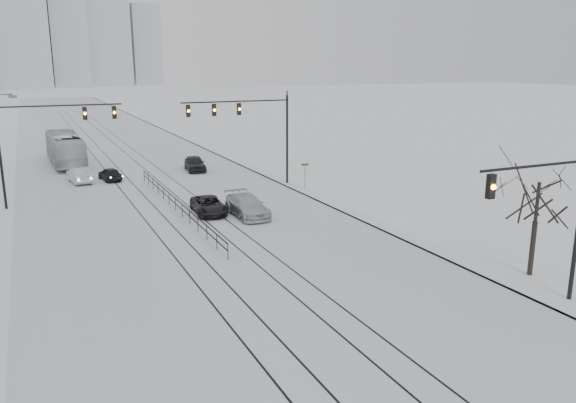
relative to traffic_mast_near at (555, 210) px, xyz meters
The scene contains 17 objects.
road 55.26m from the traffic_mast_near, 101.30° to the left, with size 22.00×260.00×0.02m, color silver.
sidewalk_east 54.26m from the traffic_mast_near, 87.13° to the left, with size 5.00×260.00×0.16m, color white.
curb 54.19m from the traffic_mast_near, 89.72° to the left, with size 0.10×260.00×0.12m, color gray.
tram_rails 35.96m from the traffic_mast_near, 107.60° to the left, with size 5.30×180.00×0.01m.
skyline 268.96m from the traffic_mast_near, 91.23° to the left, with size 96.00×48.00×72.00m.
traffic_mast_near is the anchor object (origin of this frame).
traffic_mast_ne 29.14m from the traffic_mast_near, 95.19° to the left, with size 9.60×0.37×8.00m.
traffic_mast_nw 35.69m from the traffic_mast_near, 122.77° to the left, with size 9.10×0.37×8.00m.
bare_tree 3.85m from the traffic_mast_near, 51.24° to the left, with size 4.40×4.40×6.10m.
median_fence 26.62m from the traffic_mast_near, 114.20° to the left, with size 0.06×24.00×1.00m.
street_sign 26.19m from the traffic_mast_near, 87.77° to the left, with size 0.70×0.06×2.40m.
sedan_sb_inner 40.22m from the traffic_mast_near, 109.92° to the left, with size 1.47×3.66×1.25m, color black.
sedan_sb_outer 41.37m from the traffic_mast_near, 113.36° to the left, with size 1.51×4.32×1.42m, color silver.
sedan_nb_front 24.12m from the traffic_mast_near, 111.68° to the left, with size 2.08×4.51×1.25m, color black.
sedan_nb_right 21.66m from the traffic_mast_near, 107.67° to the left, with size 2.11×5.18×1.50m, color #B2B6BA.
sedan_nb_far 39.62m from the traffic_mast_near, 97.32° to the left, with size 1.81×4.49×1.53m, color black.
box_truck 51.41m from the traffic_mast_near, 109.05° to the left, with size 2.89×12.37×3.44m, color #B6B7BA.
Camera 1 is at (-9.45, -10.32, 10.67)m, focal length 35.00 mm.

